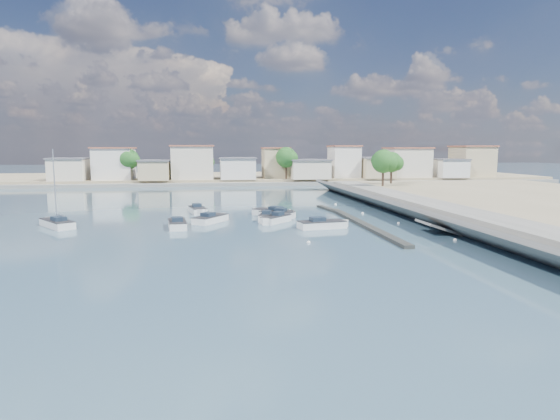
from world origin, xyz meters
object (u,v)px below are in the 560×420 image
at_px(motorboat_g, 198,211).
at_px(sailboat, 56,223).
at_px(motorboat_d, 275,220).
at_px(motorboat_b, 267,217).
at_px(motorboat_a, 177,224).
at_px(motorboat_e, 212,219).
at_px(motorboat_f, 276,215).
at_px(motorboat_c, 271,213).
at_px(motorboat_h, 324,225).

xyz_separation_m(motorboat_g, sailboat, (-15.63, -9.28, 0.03)).
bearing_deg(motorboat_d, motorboat_b, 104.05).
bearing_deg(motorboat_b, motorboat_a, -158.37).
relative_size(motorboat_a, motorboat_e, 1.02).
relative_size(motorboat_d, motorboat_f, 0.89).
bearing_deg(motorboat_e, motorboat_d, -11.71).
distance_m(motorboat_a, motorboat_d, 11.54).
bearing_deg(motorboat_e, motorboat_f, 18.24).
bearing_deg(motorboat_c, motorboat_b, -103.82).
height_order(motorboat_e, motorboat_f, same).
bearing_deg(sailboat, motorboat_g, 30.69).
relative_size(motorboat_d, motorboat_g, 0.78).
bearing_deg(sailboat, motorboat_c, 12.69).
distance_m(motorboat_a, motorboat_g, 11.81).
xyz_separation_m(motorboat_c, motorboat_h, (4.67, -10.78, -0.00)).
bearing_deg(motorboat_e, motorboat_b, 7.37).
relative_size(motorboat_b, motorboat_e, 0.88).
relative_size(motorboat_f, motorboat_g, 0.88).
bearing_deg(motorboat_d, motorboat_a, -170.89).
height_order(motorboat_g, sailboat, sailboat).
distance_m(motorboat_f, motorboat_g, 11.51).
bearing_deg(sailboat, motorboat_b, 4.46).
bearing_deg(motorboat_e, motorboat_c, 30.95).
distance_m(motorboat_b, motorboat_d, 2.52).
height_order(motorboat_e, motorboat_g, same).
distance_m(motorboat_f, motorboat_h, 9.79).
xyz_separation_m(motorboat_f, sailboat, (-25.71, -3.71, 0.04)).
height_order(motorboat_b, motorboat_g, same).
relative_size(motorboat_d, sailboat, 0.47).
bearing_deg(motorboat_c, motorboat_d, -92.96).
bearing_deg(motorboat_h, motorboat_d, 137.83).
height_order(motorboat_e, sailboat, sailboat).
xyz_separation_m(motorboat_a, motorboat_b, (10.78, 4.27, -0.00)).
height_order(motorboat_a, motorboat_c, same).
xyz_separation_m(motorboat_c, motorboat_f, (0.34, -2.00, -0.00)).
relative_size(motorboat_a, motorboat_d, 1.28).
height_order(motorboat_a, motorboat_h, same).
distance_m(motorboat_c, motorboat_g, 10.37).
xyz_separation_m(motorboat_b, motorboat_d, (0.61, -2.45, -0.00)).
bearing_deg(motorboat_h, motorboat_f, 116.30).
bearing_deg(motorboat_f, motorboat_c, 99.55).
bearing_deg(sailboat, motorboat_e, 3.31).
bearing_deg(motorboat_g, motorboat_f, -28.94).
relative_size(motorboat_g, motorboat_h, 0.90).
relative_size(motorboat_d, motorboat_e, 0.80).
height_order(motorboat_d, motorboat_h, same).
relative_size(motorboat_b, motorboat_g, 0.86).
bearing_deg(motorboat_a, sailboat, 170.16).
bearing_deg(motorboat_a, motorboat_h, -9.36).
xyz_separation_m(motorboat_d, sailboat, (-25.05, 0.54, 0.04)).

